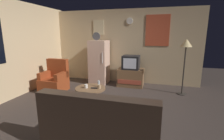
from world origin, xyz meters
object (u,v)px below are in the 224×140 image
(remote_control, at_px, (94,88))
(couch, at_px, (101,128))
(tv_stand, at_px, (131,77))
(standing_lamp, at_px, (186,47))
(mug_ceramic_white, at_px, (86,86))
(fridge, at_px, (99,62))
(mug_ceramic_tan, at_px, (99,87))
(crt_tv, at_px, (131,62))
(wine_glass, at_px, (99,84))
(coffee_table, at_px, (91,97))
(armchair, at_px, (55,80))

(remote_control, bearing_deg, couch, -70.98)
(tv_stand, relative_size, couch, 0.49)
(couch, bearing_deg, standing_lamp, 61.98)
(tv_stand, xyz_separation_m, mug_ceramic_white, (-0.76, -1.87, 0.21))
(tv_stand, bearing_deg, fridge, 177.82)
(fridge, xyz_separation_m, mug_ceramic_white, (0.37, -1.91, -0.25))
(mug_ceramic_tan, bearing_deg, mug_ceramic_white, -171.05)
(couch, bearing_deg, crt_tv, 91.40)
(wine_glass, distance_m, couch, 1.61)
(coffee_table, relative_size, couch, 0.42)
(crt_tv, xyz_separation_m, coffee_table, (-0.67, -1.82, -0.58))
(tv_stand, bearing_deg, armchair, -152.94)
(tv_stand, xyz_separation_m, standing_lamp, (1.57, -0.37, 1.06))
(couch, bearing_deg, tv_stand, 91.39)
(fridge, height_order, remote_control, fridge)
(fridge, height_order, couch, fridge)
(standing_lamp, height_order, coffee_table, standing_lamp)
(standing_lamp, xyz_separation_m, mug_ceramic_white, (-2.33, -1.50, -0.85))
(armchair, bearing_deg, mug_ceramic_white, -28.81)
(tv_stand, bearing_deg, remote_control, -106.82)
(wine_glass, xyz_separation_m, mug_ceramic_tan, (0.06, -0.13, -0.03))
(fridge, distance_m, remote_control, 2.00)
(crt_tv, bearing_deg, wine_glass, -106.62)
(standing_lamp, bearing_deg, fridge, 171.25)
(fridge, xyz_separation_m, couch, (1.20, -3.22, -0.44))
(armchair, bearing_deg, remote_control, -25.11)
(tv_stand, height_order, armchair, armchair)
(standing_lamp, xyz_separation_m, remote_control, (-2.13, -1.48, -0.89))
(remote_control, bearing_deg, tv_stand, 66.49)
(tv_stand, relative_size, coffee_table, 1.17)
(mug_ceramic_white, relative_size, armchair, 0.09)
(mug_ceramic_white, bearing_deg, tv_stand, 67.90)
(mug_ceramic_white, relative_size, remote_control, 0.60)
(tv_stand, distance_m, remote_control, 1.94)
(crt_tv, relative_size, mug_ceramic_tan, 6.00)
(wine_glass, height_order, mug_ceramic_tan, wine_glass)
(fridge, relative_size, standing_lamp, 1.11)
(tv_stand, xyz_separation_m, crt_tv, (-0.00, -0.00, 0.51))
(tv_stand, xyz_separation_m, wine_glass, (-0.51, -1.69, 0.24))
(fridge, height_order, standing_lamp, fridge)
(standing_lamp, xyz_separation_m, mug_ceramic_tan, (-2.01, -1.45, -0.85))
(tv_stand, bearing_deg, mug_ceramic_tan, -103.79)
(armchair, bearing_deg, standing_lamp, 11.09)
(standing_lamp, bearing_deg, mug_ceramic_white, -147.22)
(tv_stand, xyz_separation_m, remote_control, (-0.56, -1.85, 0.18))
(coffee_table, distance_m, armchair, 1.65)
(crt_tv, distance_m, wine_glass, 1.79)
(armchair, relative_size, couch, 0.56)
(fridge, distance_m, standing_lamp, 2.79)
(tv_stand, bearing_deg, couch, -88.61)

